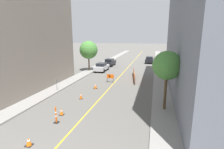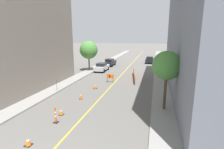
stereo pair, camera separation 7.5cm
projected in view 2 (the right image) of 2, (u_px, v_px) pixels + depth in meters
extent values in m
cube|color=gold|center=(131.00, 64.00, 41.33)|extent=(0.12, 72.33, 0.01)
cube|color=gray|center=(105.00, 63.00, 42.84)|extent=(1.98, 72.33, 0.15)
cube|color=gray|center=(159.00, 65.00, 39.79)|extent=(1.98, 72.33, 0.15)
cube|color=slate|center=(15.00, 20.00, 20.14)|extent=(6.00, 16.65, 16.66)
cube|color=slate|center=(206.00, 21.00, 17.98)|extent=(6.00, 24.26, 16.15)
cube|color=black|center=(28.00, 145.00, 10.69)|extent=(0.41, 0.41, 0.03)
cone|color=orange|center=(28.00, 141.00, 10.63)|extent=(0.33, 0.33, 0.50)
cylinder|color=white|center=(28.00, 140.00, 10.62)|extent=(0.17, 0.17, 0.08)
cube|color=black|center=(61.00, 115.00, 14.83)|extent=(0.38, 0.38, 0.03)
cone|color=orange|center=(61.00, 111.00, 14.76)|extent=(0.30, 0.30, 0.55)
cylinder|color=white|center=(61.00, 111.00, 14.75)|extent=(0.16, 0.16, 0.09)
cube|color=black|center=(81.00, 99.00, 18.58)|extent=(0.33, 0.33, 0.03)
cone|color=orange|center=(81.00, 96.00, 18.51)|extent=(0.26, 0.26, 0.65)
cylinder|color=white|center=(81.00, 95.00, 18.49)|extent=(0.14, 0.14, 0.10)
cube|color=black|center=(95.00, 88.00, 22.25)|extent=(0.47, 0.47, 0.03)
cone|color=orange|center=(95.00, 86.00, 22.18)|extent=(0.38, 0.38, 0.61)
cylinder|color=white|center=(95.00, 85.00, 22.16)|extent=(0.20, 0.20, 0.10)
cube|color=black|center=(56.00, 122.00, 13.50)|extent=(0.37, 0.37, 0.04)
cylinder|color=#EF560C|center=(55.00, 115.00, 13.37)|extent=(0.12, 0.12, 1.16)
cylinder|color=white|center=(56.00, 116.00, 13.39)|extent=(0.13, 0.13, 0.12)
cylinder|color=white|center=(55.00, 112.00, 13.32)|extent=(0.13, 0.13, 0.12)
sphere|color=#EF560C|center=(55.00, 108.00, 13.24)|extent=(0.13, 0.13, 0.13)
cube|color=#EF560C|center=(110.00, 76.00, 24.90)|extent=(1.04, 0.12, 0.57)
cube|color=black|center=(110.00, 76.00, 24.86)|extent=(0.28, 0.04, 0.28)
cube|color=black|center=(110.00, 77.00, 24.90)|extent=(0.28, 0.04, 0.28)
cylinder|color=black|center=(107.00, 80.00, 25.14)|extent=(0.06, 0.06, 0.63)
cylinder|color=black|center=(113.00, 80.00, 24.93)|extent=(0.06, 0.06, 0.63)
cube|color=#EF560C|center=(134.00, 75.00, 27.20)|extent=(1.15, 7.21, 1.13)
cylinder|color=#262626|center=(135.00, 81.00, 23.66)|extent=(0.05, 0.05, 1.13)
cylinder|color=#262626|center=(133.00, 71.00, 30.75)|extent=(0.05, 0.05, 1.13)
cube|color=#B7B7BC|center=(102.00, 68.00, 33.04)|extent=(1.91, 4.35, 0.72)
cube|color=black|center=(101.00, 64.00, 32.70)|extent=(1.58, 1.97, 0.55)
cylinder|color=black|center=(100.00, 68.00, 34.59)|extent=(0.24, 0.65, 0.64)
cylinder|color=black|center=(108.00, 68.00, 34.18)|extent=(0.24, 0.65, 0.64)
cylinder|color=black|center=(95.00, 71.00, 32.06)|extent=(0.24, 0.65, 0.64)
cylinder|color=black|center=(104.00, 71.00, 31.66)|extent=(0.24, 0.65, 0.64)
cube|color=black|center=(110.00, 63.00, 38.91)|extent=(2.03, 4.39, 0.72)
cube|color=black|center=(110.00, 60.00, 38.57)|extent=(1.63, 2.02, 0.55)
cylinder|color=black|center=(108.00, 63.00, 40.46)|extent=(0.25, 0.65, 0.64)
cylinder|color=black|center=(115.00, 64.00, 40.05)|extent=(0.25, 0.65, 0.64)
cylinder|color=black|center=(104.00, 65.00, 37.93)|extent=(0.25, 0.65, 0.64)
cylinder|color=black|center=(112.00, 65.00, 37.53)|extent=(0.25, 0.65, 0.64)
cube|color=black|center=(150.00, 60.00, 42.99)|extent=(2.00, 4.38, 0.72)
cube|color=black|center=(150.00, 58.00, 42.65)|extent=(1.62, 2.00, 0.55)
cylinder|color=black|center=(146.00, 61.00, 44.53)|extent=(0.25, 0.65, 0.64)
cylinder|color=black|center=(153.00, 61.00, 44.13)|extent=(0.25, 0.65, 0.64)
cylinder|color=black|center=(146.00, 62.00, 42.01)|extent=(0.25, 0.65, 0.64)
cylinder|color=black|center=(153.00, 63.00, 41.60)|extent=(0.25, 0.65, 0.64)
cylinder|color=#4C4C51|center=(57.00, 85.00, 20.95)|extent=(0.05, 0.05, 1.17)
cube|color=#565B60|center=(56.00, 80.00, 20.79)|extent=(0.12, 0.10, 0.22)
sphere|color=#565B60|center=(56.00, 79.00, 20.77)|extent=(0.11, 0.11, 0.11)
cylinder|color=#4C3823|center=(89.00, 64.00, 32.81)|extent=(0.24, 0.24, 2.61)
sphere|color=#478438|center=(89.00, 50.00, 32.25)|extent=(3.32, 3.32, 3.32)
cylinder|color=#4C3823|center=(165.00, 93.00, 15.36)|extent=(0.24, 0.24, 3.01)
sphere|color=#478438|center=(167.00, 65.00, 14.83)|extent=(2.49, 2.49, 2.49)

